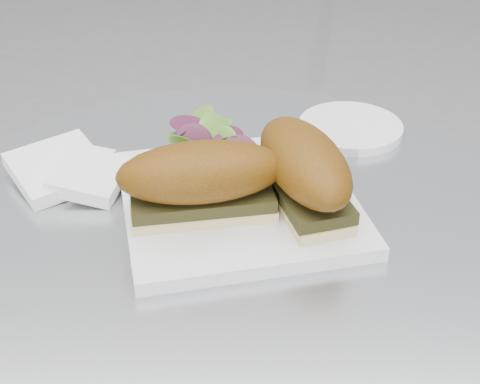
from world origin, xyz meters
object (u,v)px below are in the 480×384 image
object	(u,v)px
sandwich_left	(202,179)
saucer	(350,128)
sandwich_right	(304,168)
plate	(238,202)

from	to	relation	value
sandwich_left	saucer	bearing A→B (deg)	39.36
sandwich_left	sandwich_right	world-z (taller)	same
sandwich_left	saucer	size ratio (longest dim) A/B	1.33
sandwich_left	sandwich_right	xyz separation A→B (m)	(0.11, 0.02, 0.00)
sandwich_right	saucer	distance (m)	0.21
plate	sandwich_right	size ratio (longest dim) A/B	1.33
plate	sandwich_left	size ratio (longest dim) A/B	1.36
sandwich_left	saucer	distance (m)	0.29
sandwich_right	sandwich_left	bearing A→B (deg)	-95.19
plate	sandwich_left	distance (m)	0.07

